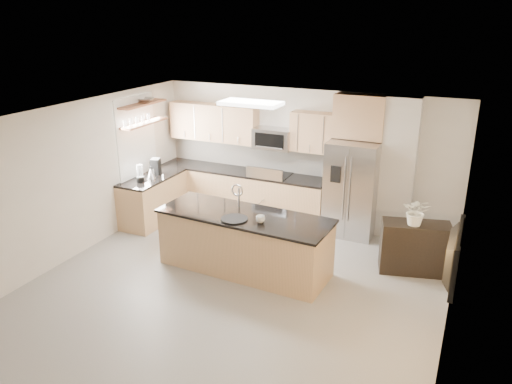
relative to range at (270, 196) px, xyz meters
The scene contains 27 objects.
floor 3.02m from the range, 78.39° to the right, with size 6.50×6.50×0.00m, color gray.
ceiling 3.66m from the range, 78.39° to the right, with size 6.00×6.50×0.02m, color silver.
wall_back 1.07m from the range, 28.76° to the left, with size 6.00×0.02×2.60m, color silver.
wall_front 6.25m from the range, 84.45° to the right, with size 6.00×0.02×2.60m, color silver.
wall_left 3.87m from the range, 129.41° to the right, with size 0.02×6.50×2.60m, color silver.
wall_right 4.71m from the range, 39.05° to the right, with size 0.02×6.50×2.60m, color silver.
back_counter 0.63m from the range, behind, with size 3.55×0.66×1.44m.
left_counter 2.33m from the range, 152.71° to the right, with size 0.66×1.50×0.92m.
range is the anchor object (origin of this frame).
upper_cabinets 1.53m from the range, 166.83° to the left, with size 3.50×0.33×0.75m.
microwave 1.16m from the range, 90.00° to the left, with size 0.76×0.40×0.40m.
refrigerator 1.71m from the range, ahead, with size 0.92×0.78×1.78m.
partition_column 2.56m from the range, ahead, with size 0.60×0.30×2.60m, color beige.
window 2.86m from the range, 155.75° to the right, with size 0.04×1.15×1.65m.
shelf_lower 2.86m from the range, 156.67° to the right, with size 0.30×1.20×0.04m, color #935D3A.
shelf_upper 3.07m from the range, 156.67° to the right, with size 0.30×1.20×0.04m, color #935D3A.
ceiling_fixture 2.48m from the range, 81.39° to the right, with size 1.00×0.50×0.06m, color white.
island 2.21m from the range, 77.60° to the right, with size 2.82×1.14×1.38m.
credenza 3.17m from the range, 20.34° to the right, with size 1.05×0.44×0.84m, color black.
cup 2.55m from the range, 70.45° to the right, with size 0.14×0.14×0.11m, color white.
platter 2.49m from the range, 80.05° to the right, with size 0.41×0.41×0.02m, color black.
blender 2.59m from the range, 145.51° to the right, with size 0.15×0.15×0.34m.
kettle 2.39m from the range, 150.35° to the right, with size 0.19×0.19×0.23m.
coffee_maker 2.36m from the range, 156.86° to the right, with size 0.22×0.24×0.31m.
bowl 3.07m from the range, 159.78° to the right, with size 0.40×0.40×0.10m, color #ABAAAD.
flower_vase 3.26m from the range, 21.80° to the right, with size 0.62×0.53×0.68m, color white.
television 4.78m from the range, 41.64° to the right, with size 1.08×0.14×0.62m, color black.
Camera 1 is at (3.05, -5.76, 3.95)m, focal length 35.00 mm.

